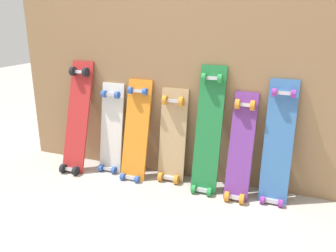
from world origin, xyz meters
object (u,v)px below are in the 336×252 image
(skateboard_orange, at_px, (136,135))
(skateboard_purple, at_px, (240,151))
(skateboard_blue, at_px, (278,148))
(skateboard_red, at_px, (77,121))
(skateboard_natural, at_px, (172,140))
(skateboard_green, at_px, (208,135))
(skateboard_white, at_px, (111,132))

(skateboard_orange, bearing_deg, skateboard_purple, -1.23)
(skateboard_purple, relative_size, skateboard_blue, 0.88)
(skateboard_orange, xyz_separation_m, skateboard_blue, (1.03, 0.02, 0.03))
(skateboard_red, relative_size, skateboard_natural, 1.22)
(skateboard_orange, distance_m, skateboard_green, 0.57)
(skateboard_blue, bearing_deg, skateboard_natural, 177.85)
(skateboard_red, height_order, skateboard_natural, skateboard_red)
(skateboard_red, height_order, skateboard_orange, skateboard_red)
(skateboard_green, bearing_deg, skateboard_red, -178.06)
(skateboard_white, bearing_deg, skateboard_green, -2.70)
(skateboard_white, height_order, skateboard_blue, skateboard_blue)
(skateboard_blue, bearing_deg, skateboard_white, 179.05)
(skateboard_purple, bearing_deg, skateboard_green, 175.56)
(skateboard_orange, relative_size, skateboard_natural, 1.08)
(skateboard_red, relative_size, skateboard_orange, 1.13)
(skateboard_purple, bearing_deg, skateboard_blue, 8.43)
(skateboard_natural, height_order, skateboard_green, skateboard_green)
(skateboard_red, bearing_deg, skateboard_natural, 5.91)
(skateboard_red, height_order, skateboard_blue, skateboard_red)
(skateboard_white, height_order, skateboard_green, skateboard_green)
(skateboard_red, relative_size, skateboard_white, 1.20)
(skateboard_natural, height_order, skateboard_purple, skateboard_purple)
(skateboard_red, relative_size, skateboard_blue, 1.04)
(skateboard_red, distance_m, skateboard_purple, 1.31)
(skateboard_orange, height_order, skateboard_natural, skateboard_orange)
(skateboard_white, bearing_deg, skateboard_red, -164.48)
(skateboard_red, height_order, skateboard_green, skateboard_green)
(skateboard_green, relative_size, skateboard_blue, 1.07)
(skateboard_blue, bearing_deg, skateboard_purple, -171.57)
(skateboard_white, height_order, skateboard_orange, skateboard_orange)
(skateboard_red, bearing_deg, skateboard_blue, 1.97)
(skateboard_white, bearing_deg, skateboard_blue, -0.95)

